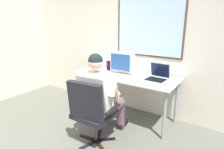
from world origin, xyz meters
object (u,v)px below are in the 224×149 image
Objects in this scene: person_seated at (101,95)px; crt_monitor at (122,62)px; office_chair at (91,110)px; laptop at (158,75)px; wine_glass at (91,65)px; desk_speaker at (109,65)px; cd_case at (99,73)px; desk at (125,79)px.

person_seated is 0.78m from crt_monitor.
laptop reaches higher than office_chair.
person_seated is 7.75× the size of wine_glass.
office_chair is 1.06m from crt_monitor.
laptop is at bearing 8.70° from wine_glass.
person_seated reaches higher than desk_speaker.
person_seated is 0.73m from cd_case.
office_chair is at bearing -116.27° from laptop.
desk_speaker is at bearing 53.69° from wine_glass.
laptop reaches higher than wine_glass.
desk_speaker is (-0.44, 0.83, 0.20)m from person_seated.
desk is at bearing 93.19° from office_chair.
laptop reaches higher than desk_speaker.
person_seated reaches higher than wine_glass.
office_chair is at bearing -84.47° from person_seated.
wine_glass is at bearing 138.23° from person_seated.
desk is at bearing -18.54° from desk_speaker.
office_chair is 5.61× the size of desk_speaker.
desk is 10.49× the size of cd_case.
person_seated is at bearing -41.77° from wine_glass.
crt_monitor is 0.58m from wine_glass.
cd_case is (-0.42, -0.14, 0.07)m from desk.
office_chair is 1.15m from laptop.
office_chair is 5.81× the size of wine_glass.
crt_monitor is at bearing 172.42° from desk.
office_chair is 1.22m from desk_speaker.
person_seated is at bearing -61.98° from desk_speaker.
desk is 0.96m from office_chair.
office_chair is 0.75× the size of person_seated.
crt_monitor is 2.48× the size of wine_glass.
office_chair is 0.97m from cd_case.
crt_monitor is 0.62m from laptop.
desk_speaker is at bearing 161.46° from desk.
person_seated is at bearing -87.66° from desk.
crt_monitor is 2.39× the size of cd_case.
desk_speaker is 1.00× the size of cd_case.
person_seated is 7.47× the size of desk_speaker.
laptop reaches higher than cd_case.
person_seated is 0.96m from desk_speaker.
cd_case is at bearing 120.52° from office_chair.
desk_speaker is at bearing 159.88° from crt_monitor.
person_seated reaches higher than crt_monitor.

